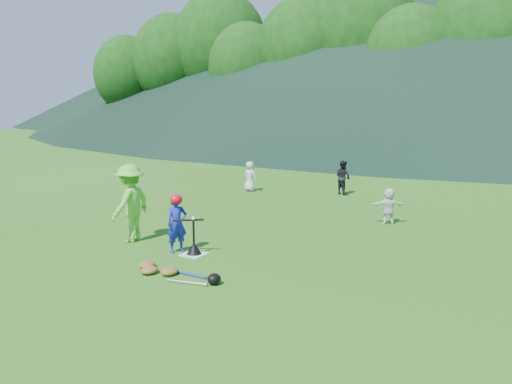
% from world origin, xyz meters
% --- Properties ---
extents(ground, '(120.00, 120.00, 0.00)m').
position_xyz_m(ground, '(0.00, 0.00, 0.00)').
color(ground, '#256016').
rests_on(ground, ground).
extents(home_plate, '(0.45, 0.45, 0.02)m').
position_xyz_m(home_plate, '(0.00, 0.00, 0.01)').
color(home_plate, silver).
rests_on(home_plate, ground).
extents(baseball, '(0.08, 0.08, 0.08)m').
position_xyz_m(baseball, '(0.00, 0.00, 0.74)').
color(baseball, white).
rests_on(baseball, batting_tee).
extents(batter_child, '(0.45, 0.50, 1.16)m').
position_xyz_m(batter_child, '(-0.41, -0.01, 0.58)').
color(batter_child, '#16229B').
rests_on(batter_child, ground).
extents(adult_coach, '(0.70, 1.13, 1.69)m').
position_xyz_m(adult_coach, '(-1.82, 0.19, 0.84)').
color(adult_coach, '#69CD3C').
rests_on(adult_coach, ground).
extents(fielder_a, '(0.57, 0.43, 1.05)m').
position_xyz_m(fielder_a, '(-2.94, 7.27, 0.52)').
color(fielder_a, silver).
rests_on(fielder_a, ground).
extents(fielder_b, '(0.70, 0.65, 1.16)m').
position_xyz_m(fielder_b, '(0.13, 8.25, 0.58)').
color(fielder_b, black).
rests_on(fielder_b, ground).
extents(fielder_d, '(0.87, 0.67, 0.91)m').
position_xyz_m(fielder_d, '(2.64, 4.56, 0.46)').
color(fielder_d, white).
rests_on(fielder_d, ground).
extents(batting_tee, '(0.30, 0.30, 0.68)m').
position_xyz_m(batting_tee, '(0.00, 0.00, 0.13)').
color(batting_tee, black).
rests_on(batting_tee, home_plate).
extents(batter_gear, '(0.70, 0.34, 0.52)m').
position_xyz_m(batter_gear, '(-0.38, -0.01, 1.05)').
color(batter_gear, red).
rests_on(batter_gear, ground).
extents(equipment_pile, '(1.80, 0.59, 0.19)m').
position_xyz_m(equipment_pile, '(0.35, -1.21, 0.07)').
color(equipment_pile, olive).
rests_on(equipment_pile, ground).
extents(outfield_fence, '(70.07, 0.08, 1.33)m').
position_xyz_m(outfield_fence, '(0.00, 28.00, 0.70)').
color(outfield_fence, gray).
rests_on(outfield_fence, ground).
extents(tree_line, '(70.04, 11.40, 14.82)m').
position_xyz_m(tree_line, '(0.20, 33.83, 8.21)').
color(tree_line, '#382314').
rests_on(tree_line, ground).
extents(distant_hills, '(155.00, 140.00, 32.00)m').
position_xyz_m(distant_hills, '(-7.63, 81.81, 14.98)').
color(distant_hills, black).
rests_on(distant_hills, ground).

